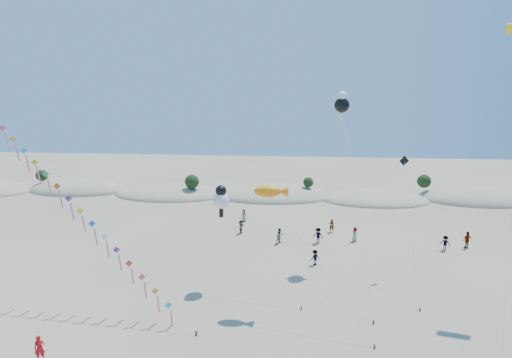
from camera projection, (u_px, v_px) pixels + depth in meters
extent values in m
ellipsoid|color=gray|center=(77.00, 190.00, 70.81)|extent=(16.00, 8.80, 3.60)
ellipsoid|color=#1B3413|center=(77.00, 184.00, 70.58)|extent=(12.80, 5.76, 0.64)
ellipsoid|color=gray|center=(170.00, 194.00, 68.19)|extent=(17.60, 9.68, 3.00)
ellipsoid|color=#1B3413|center=(169.00, 189.00, 68.00)|extent=(14.08, 6.34, 0.70)
ellipsoid|color=gray|center=(270.00, 195.00, 67.60)|extent=(19.00, 10.45, 3.40)
ellipsoid|color=#1B3413|center=(270.00, 190.00, 67.38)|extent=(15.20, 6.84, 0.76)
ellipsoid|color=gray|center=(374.00, 200.00, 64.98)|extent=(16.40, 9.02, 2.80)
ellipsoid|color=#1B3413|center=(375.00, 195.00, 64.80)|extent=(13.12, 5.90, 0.66)
ellipsoid|color=gray|center=(478.00, 199.00, 65.46)|extent=(18.00, 9.90, 3.80)
ellipsoid|color=#1B3413|center=(479.00, 193.00, 65.21)|extent=(14.40, 6.48, 0.72)
sphere|color=black|center=(42.00, 175.00, 70.93)|extent=(1.90, 1.90, 1.90)
sphere|color=black|center=(192.00, 182.00, 66.13)|extent=(2.20, 2.20, 2.20)
sphere|color=black|center=(308.00, 182.00, 66.70)|extent=(1.60, 1.60, 1.60)
sphere|color=black|center=(424.00, 181.00, 66.59)|extent=(2.10, 2.10, 2.10)
cube|color=#3F2D1E|center=(196.00, 333.00, 30.94)|extent=(0.12, 0.12, 0.35)
cylinder|color=silver|center=(35.00, 162.00, 35.03)|extent=(28.72, 11.49, 22.84)
cube|color=#1AB8C4|center=(168.00, 305.00, 31.61)|extent=(1.07, 0.42, 1.13)
cube|color=#DF5E9A|center=(172.00, 318.00, 31.90)|extent=(0.19, 0.45, 1.55)
cube|color=gold|center=(155.00, 291.00, 31.92)|extent=(1.07, 0.42, 1.13)
cube|color=#DF5E9A|center=(158.00, 304.00, 32.21)|extent=(0.19, 0.45, 1.55)
cube|color=#F34C71|center=(142.00, 277.00, 32.23)|extent=(1.07, 0.42, 1.13)
cube|color=#DF5E9A|center=(145.00, 290.00, 32.52)|extent=(0.19, 0.45, 1.55)
cube|color=red|center=(129.00, 263.00, 32.55)|extent=(1.07, 0.42, 1.13)
cube|color=#DF5E9A|center=(133.00, 276.00, 32.83)|extent=(0.19, 0.45, 1.55)
cube|color=purple|center=(116.00, 250.00, 32.86)|extent=(1.07, 0.42, 1.13)
cube|color=#DF5E9A|center=(120.00, 263.00, 33.15)|extent=(0.19, 0.45, 1.55)
cube|color=white|center=(104.00, 237.00, 33.17)|extent=(1.07, 0.42, 1.13)
cube|color=#DF5E9A|center=(108.00, 250.00, 33.46)|extent=(0.19, 0.45, 1.55)
cube|color=blue|center=(92.00, 224.00, 33.48)|extent=(1.07, 0.42, 1.13)
cube|color=#DF5E9A|center=(96.00, 237.00, 33.77)|extent=(0.19, 0.45, 1.55)
cube|color=#FFF71A|center=(80.00, 211.00, 33.79)|extent=(1.07, 0.42, 1.13)
cube|color=#DF5E9A|center=(84.00, 224.00, 34.08)|extent=(0.19, 0.45, 1.55)
cube|color=#562491|center=(68.00, 198.00, 34.10)|extent=(1.07, 0.42, 1.13)
cube|color=#DF5E9A|center=(72.00, 211.00, 34.39)|extent=(0.19, 0.45, 1.55)
cube|color=#EF4D14|center=(57.00, 186.00, 34.41)|extent=(1.07, 0.42, 1.13)
cube|color=#DF5E9A|center=(61.00, 199.00, 34.70)|extent=(0.19, 0.45, 1.55)
cube|color=green|center=(46.00, 174.00, 34.72)|extent=(1.07, 0.42, 1.13)
cube|color=#DF5E9A|center=(50.00, 187.00, 35.01)|extent=(0.19, 0.45, 1.55)
cube|color=#C4D018|center=(35.00, 162.00, 35.03)|extent=(1.07, 0.42, 1.13)
cube|color=#DF5E9A|center=(39.00, 175.00, 35.32)|extent=(0.19, 0.45, 1.55)
cube|color=#1AB8C4|center=(24.00, 151.00, 35.34)|extent=(1.07, 0.42, 1.13)
cube|color=#DF5E9A|center=(28.00, 164.00, 35.63)|extent=(0.19, 0.45, 1.55)
cube|color=gold|center=(13.00, 139.00, 35.65)|extent=(1.07, 0.42, 1.13)
cube|color=#DF5E9A|center=(17.00, 152.00, 35.94)|extent=(0.19, 0.45, 1.55)
cube|color=#F34C71|center=(2.00, 128.00, 35.96)|extent=(1.07, 0.42, 1.13)
cube|color=#DF5E9A|center=(7.00, 141.00, 36.25)|extent=(0.19, 0.45, 1.55)
cube|color=#3F2D1E|center=(375.00, 347.00, 29.43)|extent=(0.10, 0.10, 0.30)
cylinder|color=silver|center=(318.00, 265.00, 31.50)|extent=(7.81, 5.86, 9.51)
ellipsoid|color=orange|center=(268.00, 191.00, 33.53)|extent=(2.15, 0.95, 0.95)
cone|color=orange|center=(283.00, 192.00, 33.44)|extent=(0.86, 0.86, 0.86)
cube|color=#3F2D1E|center=(301.00, 308.00, 34.36)|extent=(0.10, 0.10, 0.30)
cylinder|color=silver|center=(260.00, 253.00, 35.85)|extent=(7.09, 4.29, 7.76)
sphere|color=white|center=(221.00, 200.00, 37.29)|extent=(1.46, 1.46, 1.46)
sphere|color=black|center=(221.00, 191.00, 37.09)|extent=(0.97, 0.97, 0.97)
cube|color=black|center=(221.00, 213.00, 37.56)|extent=(0.35, 0.18, 0.80)
cube|color=#3F2D1E|center=(373.00, 322.00, 32.35)|extent=(0.10, 0.10, 0.30)
cylinder|color=silver|center=(356.00, 201.00, 36.83)|extent=(1.67, 12.79, 15.60)
sphere|color=black|center=(342.00, 105.00, 41.28)|extent=(1.46, 1.46, 1.46)
sphere|color=white|center=(342.00, 96.00, 41.08)|extent=(0.95, 0.95, 0.95)
cube|color=white|center=(341.00, 117.00, 41.54)|extent=(0.35, 0.18, 0.80)
cube|color=white|center=(335.00, 105.00, 41.34)|extent=(0.60, 0.15, 0.25)
cube|color=white|center=(349.00, 105.00, 41.22)|extent=(0.60, 0.15, 0.25)
cylinder|color=silver|center=(512.00, 187.00, 29.08)|extent=(5.51, 14.53, 21.96)
cube|color=#3F2D1E|center=(420.00, 309.00, 34.16)|extent=(0.10, 0.10, 0.30)
cylinder|color=silver|center=(411.00, 230.00, 36.93)|extent=(0.05, 8.21, 10.67)
cube|color=black|center=(404.00, 161.00, 39.66)|extent=(0.96, 0.28, 0.98)
imported|color=#B40E13|center=(40.00, 348.00, 28.00)|extent=(0.78, 0.66, 1.80)
imported|color=slate|center=(315.00, 257.00, 42.50)|extent=(1.14, 1.03, 1.54)
imported|color=slate|center=(280.00, 236.00, 47.90)|extent=(1.09, 1.08, 1.78)
imported|color=slate|center=(318.00, 236.00, 47.99)|extent=(1.34, 1.11, 1.80)
imported|color=slate|center=(332.00, 226.00, 51.42)|extent=(0.65, 0.47, 1.64)
imported|color=slate|center=(355.00, 234.00, 48.53)|extent=(0.69, 0.91, 1.69)
imported|color=slate|center=(244.00, 215.00, 55.20)|extent=(0.83, 0.57, 1.65)
imported|color=slate|center=(467.00, 240.00, 46.65)|extent=(1.19, 0.86, 1.87)
imported|color=slate|center=(445.00, 243.00, 46.01)|extent=(1.22, 1.08, 1.64)
imported|color=slate|center=(241.00, 227.00, 51.00)|extent=(0.77, 1.58, 1.63)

